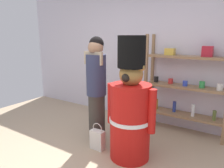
{
  "coord_description": "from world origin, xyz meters",
  "views": [
    {
      "loc": [
        1.64,
        -1.69,
        1.68
      ],
      "look_at": [
        0.01,
        0.82,
        1.0
      ],
      "focal_mm": 33.92,
      "sensor_mm": 36.0,
      "label": 1
    }
  ],
  "objects_px": {
    "merchandise_shelf": "(186,84)",
    "shopping_bag": "(97,139)",
    "teddy_bear_guard": "(130,110)",
    "person_shopper": "(96,86)"
  },
  "relations": [
    {
      "from": "merchandise_shelf",
      "to": "shopping_bag",
      "type": "relative_size",
      "value": 4.1
    },
    {
      "from": "teddy_bear_guard",
      "to": "shopping_bag",
      "type": "relative_size",
      "value": 4.03
    },
    {
      "from": "person_shopper",
      "to": "shopping_bag",
      "type": "bearing_deg",
      "value": -52.06
    },
    {
      "from": "teddy_bear_guard",
      "to": "person_shopper",
      "type": "relative_size",
      "value": 1.01
    },
    {
      "from": "merchandise_shelf",
      "to": "teddy_bear_guard",
      "type": "height_order",
      "value": "merchandise_shelf"
    },
    {
      "from": "merchandise_shelf",
      "to": "person_shopper",
      "type": "distance_m",
      "value": 1.54
    },
    {
      "from": "merchandise_shelf",
      "to": "teddy_bear_guard",
      "type": "bearing_deg",
      "value": -107.74
    },
    {
      "from": "teddy_bear_guard",
      "to": "person_shopper",
      "type": "bearing_deg",
      "value": 164.95
    },
    {
      "from": "teddy_bear_guard",
      "to": "person_shopper",
      "type": "distance_m",
      "value": 0.77
    },
    {
      "from": "person_shopper",
      "to": "shopping_bag",
      "type": "distance_m",
      "value": 0.82
    }
  ]
}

